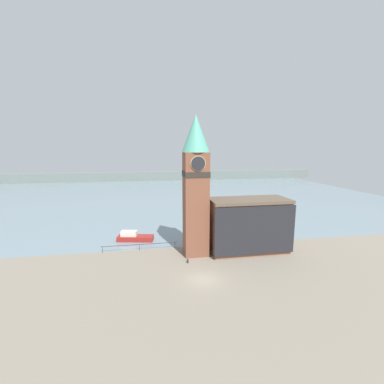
{
  "coord_description": "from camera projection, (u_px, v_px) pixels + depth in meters",
  "views": [
    {
      "loc": [
        -7.15,
        -32.11,
        17.86
      ],
      "look_at": [
        -0.49,
        6.76,
        11.12
      ],
      "focal_mm": 24.0,
      "sensor_mm": 36.0,
      "label": 1
    }
  ],
  "objects": [
    {
      "name": "ground_plane",
      "position": [
        204.0,
        279.0,
        35.39
      ],
      "size": [
        160.0,
        160.0,
        0.0
      ],
      "primitive_type": "plane",
      "color": "gray"
    },
    {
      "name": "clock_tower",
      "position": [
        196.0,
        182.0,
        42.16
      ],
      "size": [
        4.5,
        4.5,
        23.17
      ],
      "color": "brown",
      "rests_on": "ground_plane"
    },
    {
      "name": "mooring_bollard_near",
      "position": [
        188.0,
        261.0,
        40.4
      ],
      "size": [
        0.32,
        0.32,
        0.69
      ],
      "color": "#2D2D33",
      "rests_on": "ground_plane"
    },
    {
      "name": "water",
      "position": [
        166.0,
        192.0,
        105.58
      ],
      "size": [
        160.0,
        120.0,
        0.0
      ],
      "color": "gray",
      "rests_on": "ground_plane"
    },
    {
      "name": "boat_near",
      "position": [
        134.0,
        237.0,
        50.15
      ],
      "size": [
        7.18,
        3.45,
        1.94
      ],
      "rotation": [
        0.0,
        0.0,
        -0.2
      ],
      "color": "maroon",
      "rests_on": "water"
    },
    {
      "name": "pier_railing",
      "position": [
        139.0,
        245.0,
        45.38
      ],
      "size": [
        13.19,
        0.08,
        1.09
      ],
      "color": "#333338",
      "rests_on": "ground_plane"
    },
    {
      "name": "far_shoreline",
      "position": [
        161.0,
        176.0,
        144.03
      ],
      "size": [
        180.0,
        3.0,
        5.0
      ],
      "color": "slate",
      "rests_on": "water"
    },
    {
      "name": "pier_building",
      "position": [
        249.0,
        225.0,
        44.51
      ],
      "size": [
        13.71,
        6.19,
        9.33
      ],
      "color": "#935B42",
      "rests_on": "ground_plane"
    }
  ]
}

